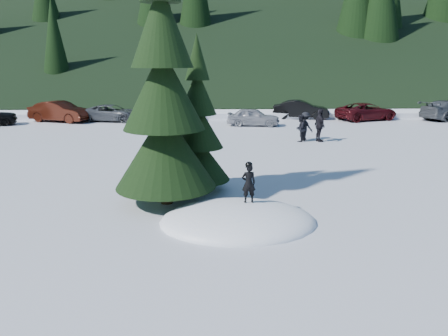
{
  "coord_description": "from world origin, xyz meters",
  "views": [
    {
      "loc": [
        -0.77,
        -11.71,
        4.51
      ],
      "look_at": [
        -0.34,
        2.01,
        1.1
      ],
      "focal_mm": 35.0,
      "sensor_mm": 36.0,
      "label": 1
    }
  ],
  "objects_px": {
    "spruce_tall": "(164,100)",
    "spruce_short": "(198,132)",
    "car_4": "(253,117)",
    "car_5": "(301,110)",
    "car_3": "(175,113)",
    "adult_2": "(305,126)",
    "car_6": "(366,112)",
    "car_1": "(60,112)",
    "car_2": "(112,113)",
    "adult_1": "(320,126)",
    "child_skier": "(249,183)",
    "adult_0": "(300,128)"
  },
  "relations": [
    {
      "from": "child_skier",
      "to": "adult_1",
      "type": "xyz_separation_m",
      "value": [
        5.05,
        12.09,
        -0.13
      ]
    },
    {
      "from": "adult_1",
      "to": "car_3",
      "type": "distance_m",
      "value": 12.44
    },
    {
      "from": "child_skier",
      "to": "car_3",
      "type": "xyz_separation_m",
      "value": [
        -3.77,
        20.86,
        -0.43
      ]
    },
    {
      "from": "adult_2",
      "to": "car_2",
      "type": "distance_m",
      "value": 15.34
    },
    {
      "from": "adult_0",
      "to": "car_4",
      "type": "height_order",
      "value": "adult_0"
    },
    {
      "from": "adult_2",
      "to": "car_3",
      "type": "xyz_separation_m",
      "value": [
        -8.11,
        8.27,
        -0.19
      ]
    },
    {
      "from": "car_3",
      "to": "car_4",
      "type": "relative_size",
      "value": 1.16
    },
    {
      "from": "adult_0",
      "to": "car_6",
      "type": "relative_size",
      "value": 0.32
    },
    {
      "from": "adult_0",
      "to": "car_6",
      "type": "bearing_deg",
      "value": -178.9
    },
    {
      "from": "spruce_short",
      "to": "adult_0",
      "type": "distance_m",
      "value": 10.92
    },
    {
      "from": "car_3",
      "to": "car_4",
      "type": "distance_m",
      "value": 6.23
    },
    {
      "from": "adult_2",
      "to": "car_4",
      "type": "bearing_deg",
      "value": -12.72
    },
    {
      "from": "car_1",
      "to": "car_5",
      "type": "xyz_separation_m",
      "value": [
        18.32,
        1.24,
        -0.05
      ]
    },
    {
      "from": "child_skier",
      "to": "spruce_tall",
      "type": "bearing_deg",
      "value": -38.15
    },
    {
      "from": "adult_0",
      "to": "car_2",
      "type": "bearing_deg",
      "value": -86.21
    },
    {
      "from": "spruce_tall",
      "to": "adult_2",
      "type": "xyz_separation_m",
      "value": [
        6.86,
        11.16,
        -2.51
      ]
    },
    {
      "from": "car_4",
      "to": "car_6",
      "type": "distance_m",
      "value": 9.35
    },
    {
      "from": "child_skier",
      "to": "adult_0",
      "type": "xyz_separation_m",
      "value": [
        3.98,
        12.17,
        -0.28
      ]
    },
    {
      "from": "child_skier",
      "to": "car_5",
      "type": "xyz_separation_m",
      "value": [
        6.03,
        22.04,
        -0.33
      ]
    },
    {
      "from": "spruce_tall",
      "to": "adult_0",
      "type": "relative_size",
      "value": 5.64
    },
    {
      "from": "child_skier",
      "to": "car_3",
      "type": "relative_size",
      "value": 0.27
    },
    {
      "from": "car_3",
      "to": "car_6",
      "type": "relative_size",
      "value": 0.9
    },
    {
      "from": "adult_2",
      "to": "car_5",
      "type": "distance_m",
      "value": 9.6
    },
    {
      "from": "adult_0",
      "to": "car_4",
      "type": "bearing_deg",
      "value": -122.47
    },
    {
      "from": "car_1",
      "to": "car_5",
      "type": "height_order",
      "value": "car_1"
    },
    {
      "from": "adult_1",
      "to": "car_2",
      "type": "xyz_separation_m",
      "value": [
        -13.55,
        8.9,
        -0.3
      ]
    },
    {
      "from": "spruce_tall",
      "to": "adult_0",
      "type": "xyz_separation_m",
      "value": [
        6.5,
        10.74,
        -2.56
      ]
    },
    {
      "from": "spruce_short",
      "to": "adult_0",
      "type": "xyz_separation_m",
      "value": [
        5.5,
        9.34,
        -1.34
      ]
    },
    {
      "from": "car_4",
      "to": "car_5",
      "type": "xyz_separation_m",
      "value": [
        4.1,
        3.7,
        0.09
      ]
    },
    {
      "from": "adult_1",
      "to": "adult_2",
      "type": "height_order",
      "value": "adult_1"
    },
    {
      "from": "spruce_short",
      "to": "car_1",
      "type": "xyz_separation_m",
      "value": [
        -10.77,
        17.96,
        -1.34
      ]
    },
    {
      "from": "child_skier",
      "to": "car_5",
      "type": "distance_m",
      "value": 22.85
    },
    {
      "from": "child_skier",
      "to": "car_6",
      "type": "relative_size",
      "value": 0.24
    },
    {
      "from": "car_1",
      "to": "car_2",
      "type": "xyz_separation_m",
      "value": [
        3.79,
        0.19,
        -0.14
      ]
    },
    {
      "from": "child_skier",
      "to": "adult_2",
      "type": "relative_size",
      "value": 0.7
    },
    {
      "from": "spruce_tall",
      "to": "car_4",
      "type": "bearing_deg",
      "value": 75.27
    },
    {
      "from": "adult_1",
      "to": "car_6",
      "type": "height_order",
      "value": "adult_1"
    },
    {
      "from": "spruce_tall",
      "to": "spruce_short",
      "type": "xyz_separation_m",
      "value": [
        1.0,
        1.4,
        -1.22
      ]
    },
    {
      "from": "spruce_short",
      "to": "adult_1",
      "type": "distance_m",
      "value": 11.41
    },
    {
      "from": "car_4",
      "to": "car_6",
      "type": "bearing_deg",
      "value": -64.41
    },
    {
      "from": "car_1",
      "to": "car_4",
      "type": "distance_m",
      "value": 14.42
    },
    {
      "from": "spruce_tall",
      "to": "adult_2",
      "type": "distance_m",
      "value": 13.33
    },
    {
      "from": "adult_0",
      "to": "car_4",
      "type": "distance_m",
      "value": 6.5
    },
    {
      "from": "spruce_short",
      "to": "spruce_tall",
      "type": "bearing_deg",
      "value": -125.54
    },
    {
      "from": "adult_2",
      "to": "car_3",
      "type": "height_order",
      "value": "adult_2"
    },
    {
      "from": "adult_0",
      "to": "adult_1",
      "type": "relative_size",
      "value": 0.83
    },
    {
      "from": "spruce_tall",
      "to": "adult_1",
      "type": "xyz_separation_m",
      "value": [
        7.57,
        10.65,
        -2.4
      ]
    },
    {
      "from": "adult_0",
      "to": "car_1",
      "type": "distance_m",
      "value": 18.42
    },
    {
      "from": "adult_1",
      "to": "car_1",
      "type": "distance_m",
      "value": 19.4
    },
    {
      "from": "spruce_short",
      "to": "adult_0",
      "type": "bearing_deg",
      "value": 59.49
    }
  ]
}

